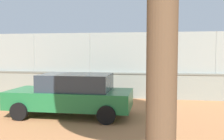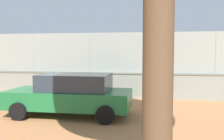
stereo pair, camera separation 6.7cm
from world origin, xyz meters
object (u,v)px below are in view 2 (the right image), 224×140
(player_near_wall_returning, at_px, (97,69))
(sports_ball, at_px, (84,64))
(parked_car_green, at_px, (71,94))
(player_crossing_court, at_px, (144,68))

(player_near_wall_returning, xyz_separation_m, sports_ball, (0.57, 1.60, 0.48))
(parked_car_green, bearing_deg, player_crossing_court, -97.50)
(player_near_wall_returning, distance_m, sports_ball, 1.76)
(player_near_wall_returning, height_order, parked_car_green, player_near_wall_returning)
(player_near_wall_returning, bearing_deg, parked_car_green, 99.82)
(player_near_wall_returning, distance_m, player_crossing_court, 4.25)
(player_near_wall_returning, xyz_separation_m, player_crossing_court, (-3.66, -2.17, 0.04))
(sports_ball, distance_m, parked_car_green, 9.82)
(sports_ball, height_order, parked_car_green, parked_car_green)
(player_crossing_court, xyz_separation_m, sports_ball, (4.23, 3.76, 0.44))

